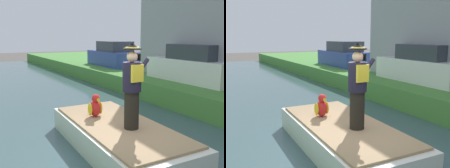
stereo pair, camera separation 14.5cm
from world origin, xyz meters
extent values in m
plane|color=#4C4742|center=(0.00, 0.00, 0.00)|extent=(80.00, 80.00, 0.00)
cube|color=#3D565B|center=(0.00, 0.00, 0.05)|extent=(6.53, 48.00, 0.10)
cube|color=silver|center=(0.00, 0.48, 0.38)|extent=(1.97, 4.27, 0.56)
cube|color=#997A56|center=(0.00, 0.48, 0.69)|extent=(1.81, 3.93, 0.05)
cylinder|color=black|center=(0.08, 0.04, 1.12)|extent=(0.32, 0.32, 0.82)
cylinder|color=black|center=(0.08, 0.04, 1.84)|extent=(0.40, 0.40, 0.62)
cube|color=gold|center=(0.08, -0.15, 1.94)|extent=(0.28, 0.06, 0.36)
sphere|color=#DBA884|center=(0.08, 0.04, 2.27)|extent=(0.23, 0.23, 0.23)
cylinder|color=black|center=(0.08, 0.04, 2.43)|extent=(0.38, 0.38, 0.03)
cone|color=black|center=(0.08, 0.04, 2.50)|extent=(0.26, 0.26, 0.12)
cylinder|color=gold|center=(0.08, 0.04, 2.46)|extent=(0.29, 0.29, 0.02)
cylinder|color=black|center=(0.30, 0.00, 2.02)|extent=(0.38, 0.09, 0.43)
cube|color=black|center=(0.21, -0.02, 2.26)|extent=(0.03, 0.08, 0.15)
ellipsoid|color=red|center=(-0.21, 1.21, 0.91)|extent=(0.26, 0.32, 0.40)
sphere|color=red|center=(-0.21, 1.17, 1.18)|extent=(0.20, 0.20, 0.20)
cone|color=yellow|center=(-0.21, 1.07, 1.17)|extent=(0.09, 0.09, 0.09)
ellipsoid|color=yellow|center=(-0.35, 1.21, 0.91)|extent=(0.08, 0.20, 0.32)
ellipsoid|color=yellow|center=(-0.07, 1.21, 0.91)|extent=(0.08, 0.20, 0.32)
cube|color=white|center=(5.32, 3.19, 1.31)|extent=(1.72, 4.01, 0.90)
cube|color=#2D333D|center=(5.32, 2.99, 2.06)|extent=(1.45, 2.21, 0.60)
cube|color=#2D4293|center=(5.32, 9.75, 1.31)|extent=(1.81, 4.04, 0.90)
cube|color=#2D333D|center=(5.32, 9.55, 2.06)|extent=(1.50, 2.24, 0.60)
camera|label=1|loc=(-3.06, -4.51, 2.70)|focal=42.51mm
camera|label=2|loc=(-2.93, -4.58, 2.70)|focal=42.51mm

